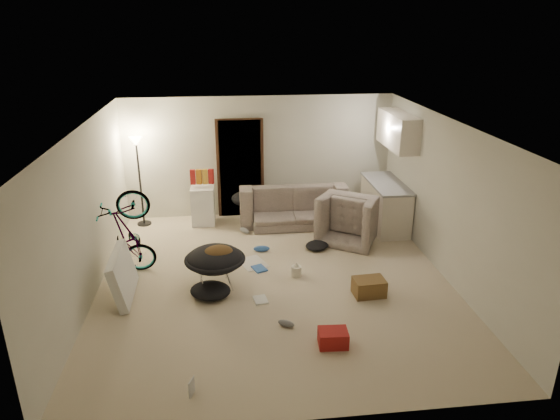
{
  "coord_description": "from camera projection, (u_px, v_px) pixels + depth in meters",
  "views": [
    {
      "loc": [
        -0.73,
        -7.02,
        3.92
      ],
      "look_at": [
        0.15,
        0.6,
        0.98
      ],
      "focal_mm": 32.0,
      "sensor_mm": 36.0,
      "label": 1
    }
  ],
  "objects": [
    {
      "name": "snack_box_2",
      "position": [
        205.0,
        177.0,
        9.88
      ],
      "size": [
        0.11,
        0.09,
        0.3
      ],
      "primitive_type": "cube",
      "rotation": [
        0.0,
        0.0,
        0.26
      ],
      "color": "gold",
      "rests_on": "mini_fridge"
    },
    {
      "name": "sofa_drape",
      "position": [
        245.0,
        199.0,
        10.03
      ],
      "size": [
        0.59,
        0.49,
        0.28
      ],
      "primitive_type": "ellipsoid",
      "rotation": [
        0.0,
        0.0,
        -0.06
      ],
      "color": "black",
      "rests_on": "sofa"
    },
    {
      "name": "doorway",
      "position": [
        240.0,
        169.0,
        10.34
      ],
      "size": [
        0.85,
        0.1,
        2.04
      ],
      "primitive_type": "cube",
      "color": "black",
      "rests_on": "floor"
    },
    {
      "name": "shoe_3",
      "position": [
        286.0,
        323.0,
        6.79
      ],
      "size": [
        0.25,
        0.21,
        0.09
      ],
      "primitive_type": "ellipsoid",
      "rotation": [
        0.0,
        0.0,
        -0.54
      ],
      "color": "slate",
      "rests_on": "floor"
    },
    {
      "name": "book_white",
      "position": [
        261.0,
        300.0,
        7.42
      ],
      "size": [
        0.23,
        0.28,
        0.02
      ],
      "primitive_type": "cube",
      "rotation": [
        0.0,
        0.0,
        0.17
      ],
      "color": "silver",
      "rests_on": "floor"
    },
    {
      "name": "snack_box_1",
      "position": [
        199.0,
        177.0,
        9.86
      ],
      "size": [
        0.12,
        0.1,
        0.3
      ],
      "primitive_type": "cube",
      "rotation": [
        0.0,
        0.0,
        -0.31
      ],
      "color": "#B66C16",
      "rests_on": "mini_fridge"
    },
    {
      "name": "book_asset",
      "position": [
        190.0,
        399.0,
        5.49
      ],
      "size": [
        0.25,
        0.22,
        0.02
      ],
      "primitive_type": "imported",
      "rotation": [
        0.0,
        0.0,
        1.18
      ],
      "color": "maroon",
      "rests_on": "floor"
    },
    {
      "name": "sofa",
      "position": [
        292.0,
        207.0,
        10.22
      ],
      "size": [
        2.14,
        0.86,
        0.62
      ],
      "primitive_type": "imported",
      "rotation": [
        0.0,
        0.0,
        3.13
      ],
      "color": "#373F37",
      "rests_on": "floor"
    },
    {
      "name": "wall_back",
      "position": [
        259.0,
        157.0,
        10.34
      ],
      "size": [
        5.5,
        0.02,
        2.5
      ],
      "primitive_type": "cube",
      "color": "beige",
      "rests_on": "floor"
    },
    {
      "name": "door_trim",
      "position": [
        240.0,
        169.0,
        10.31
      ],
      "size": [
        0.97,
        0.04,
        2.1
      ],
      "primitive_type": "cube",
      "color": "#382013",
      "rests_on": "floor"
    },
    {
      "name": "floor",
      "position": [
        275.0,
        281.0,
        7.99
      ],
      "size": [
        5.5,
        6.0,
        0.02
      ],
      "primitive_type": "cube",
      "color": "beige",
      "rests_on": "ground"
    },
    {
      "name": "bicycle",
      "position": [
        130.0,
        252.0,
        8.07
      ],
      "size": [
        1.55,
        0.74,
        0.87
      ],
      "primitive_type": "imported",
      "rotation": [
        0.0,
        -0.17,
        1.62
      ],
      "color": "black",
      "rests_on": "floor"
    },
    {
      "name": "newspaper",
      "position": [
        253.0,
        263.0,
        8.56
      ],
      "size": [
        0.56,
        0.63,
        0.01
      ],
      "primitive_type": "cube",
      "rotation": [
        0.0,
        0.0,
        0.38
      ],
      "color": "silver",
      "rests_on": "floor"
    },
    {
      "name": "wall_left",
      "position": [
        86.0,
        215.0,
        7.25
      ],
      "size": [
        0.02,
        6.0,
        2.5
      ],
      "primitive_type": "cube",
      "color": "beige",
      "rests_on": "floor"
    },
    {
      "name": "hoodie",
      "position": [
        218.0,
        253.0,
        7.58
      ],
      "size": [
        0.58,
        0.52,
        0.22
      ],
      "primitive_type": "ellipsoid",
      "rotation": [
        0.0,
        0.0,
        0.3
      ],
      "color": "#493219",
      "rests_on": "saucer_chair"
    },
    {
      "name": "clothes_lump_a",
      "position": [
        210.0,
        291.0,
        7.5
      ],
      "size": [
        0.75,
        0.7,
        0.2
      ],
      "primitive_type": "ellipsoid",
      "rotation": [
        0.0,
        0.0,
        -0.33
      ],
      "color": "black",
      "rests_on": "floor"
    },
    {
      "name": "wall_front",
      "position": [
        308.0,
        319.0,
        4.75
      ],
      "size": [
        5.5,
        0.02,
        2.5
      ],
      "primitive_type": "cube",
      "color": "beige",
      "rests_on": "floor"
    },
    {
      "name": "drink_case_b",
      "position": [
        333.0,
        338.0,
        6.37
      ],
      "size": [
        0.39,
        0.3,
        0.22
      ],
      "primitive_type": "cube",
      "rotation": [
        0.0,
        0.0,
        -0.06
      ],
      "color": "maroon",
      "rests_on": "floor"
    },
    {
      "name": "wall_right",
      "position": [
        449.0,
        201.0,
        7.84
      ],
      "size": [
        0.02,
        6.0,
        2.5
      ],
      "primitive_type": "cube",
      "color": "beige",
      "rests_on": "floor"
    },
    {
      "name": "clothes_lump_b",
      "position": [
        317.0,
        245.0,
        9.07
      ],
      "size": [
        0.58,
        0.57,
        0.13
      ],
      "primitive_type": "ellipsoid",
      "rotation": [
        0.0,
        0.0,
        0.6
      ],
      "color": "black",
      "rests_on": "floor"
    },
    {
      "name": "kitchen_uppers",
      "position": [
        398.0,
        130.0,
        9.42
      ],
      "size": [
        0.38,
        1.4,
        0.65
      ],
      "primitive_type": "cube",
      "color": "silver",
      "rests_on": "wall_right"
    },
    {
      "name": "kitchen_counter",
      "position": [
        385.0,
        205.0,
        9.95
      ],
      "size": [
        0.6,
        1.5,
        0.88
      ],
      "primitive_type": "cube",
      "color": "silver",
      "rests_on": "floor"
    },
    {
      "name": "armchair",
      "position": [
        353.0,
        221.0,
        9.46
      ],
      "size": [
        1.37,
        1.33,
        0.68
      ],
      "primitive_type": "imported",
      "rotation": [
        0.0,
        0.0,
        2.58
      ],
      "color": "#373F37",
      "rests_on": "floor"
    },
    {
      "name": "drink_case_a",
      "position": [
        369.0,
        287.0,
        7.53
      ],
      "size": [
        0.48,
        0.36,
        0.27
      ],
      "primitive_type": "cube",
      "rotation": [
        0.0,
        0.0,
        0.06
      ],
      "color": "brown",
      "rests_on": "floor"
    },
    {
      "name": "juicer",
      "position": [
        296.0,
        270.0,
        8.11
      ],
      "size": [
        0.17,
        0.17,
        0.24
      ],
      "color": "beige",
      "rests_on": "floor"
    },
    {
      "name": "book_blue",
      "position": [
        259.0,
        269.0,
        8.35
      ],
      "size": [
        0.28,
        0.32,
        0.03
      ],
      "primitive_type": "cube",
      "rotation": [
        0.0,
        0.0,
        0.38
      ],
      "color": "#305CAD",
      "rests_on": "floor"
    },
    {
      "name": "tv_box",
      "position": [
        123.0,
        275.0,
        7.42
      ],
      "size": [
        0.29,
        1.08,
        0.72
      ],
      "primitive_type": "cube",
      "rotation": [
        0.0,
        -0.21,
        0.02
      ],
      "color": "silver",
      "rests_on": "floor"
    },
    {
      "name": "saucer_chair",
      "position": [
        215.0,
        264.0,
        7.67
      ],
      "size": [
        0.94,
        0.94,
        0.67
      ],
      "color": "silver",
      "rests_on": "floor"
    },
    {
      "name": "snack_box_0",
      "position": [
        193.0,
        177.0,
        9.85
      ],
      "size": [
        0.1,
        0.08,
        0.3
      ],
      "primitive_type": "cube",
      "rotation": [
        0.0,
        0.0,
        -0.06
      ],
      "color": "maroon",
      "rests_on": "mini_fridge"
    },
    {
      "name": "ceiling",
      "position": [
        274.0,
        125.0,
        7.09
      ],
      "size": [
        5.5,
        6.0,
        0.02
      ],
      "primitive_type": "cube",
      "color": "white",
      "rests_on": "wall_back"
    },
    {
      "name": "snack_box_3",
      "position": [
        211.0,
        176.0,
        9.89
      ],
      "size": [
        0.12,
        0.1,
        0.3
      ],
      "primitive_type": "cube",
      "rotation": [
        0.0,
        0.0,
        -0.31
      ],
      "color": "maroon",
      "rests_on": "mini_fridge"
    },
    {
      "name": "floor_lamp",
      "position": [
        138.0,
        162.0,
        9.72
      ],
      "size": [
        0.28,
        0.28,
        1.81
      ],
      "color": "black",
      "rests_on": "floor"
    },
    {
      "name": "shoe_0",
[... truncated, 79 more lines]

